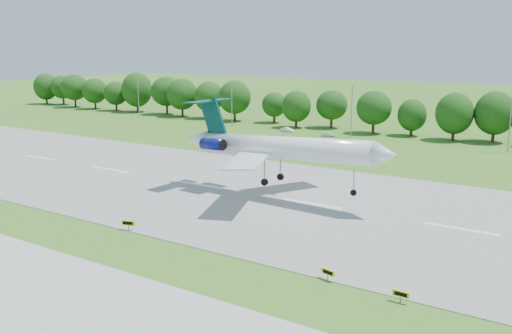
% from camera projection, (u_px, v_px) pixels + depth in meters
% --- Properties ---
extents(ground, '(600.00, 600.00, 0.00)m').
position_uv_depth(ground, '(197.00, 260.00, 58.48)').
color(ground, '#396B1C').
rests_on(ground, ground).
extents(runway, '(400.00, 45.00, 0.08)m').
position_uv_depth(runway, '(312.00, 204.00, 78.84)').
color(runway, gray).
rests_on(runway, ground).
extents(taxiway, '(400.00, 23.00, 0.08)m').
position_uv_depth(taxiway, '(48.00, 331.00, 43.80)').
color(taxiway, '#ADADA8').
rests_on(taxiway, ground).
extents(tree_line, '(288.40, 8.40, 10.40)m').
position_uv_depth(tree_line, '(449.00, 113.00, 132.15)').
color(tree_line, '#382314').
rests_on(tree_line, ground).
extents(light_poles, '(175.90, 0.25, 12.19)m').
position_uv_depth(light_poles, '(425.00, 116.00, 125.32)').
color(light_poles, gray).
rests_on(light_poles, ground).
extents(airliner, '(35.11, 25.56, 11.61)m').
position_uv_depth(airliner, '(273.00, 146.00, 80.80)').
color(airliner, white).
rests_on(airliner, ground).
extents(taxi_sign_left, '(1.72, 0.71, 1.23)m').
position_uv_depth(taxi_sign_left, '(129.00, 223.00, 67.50)').
color(taxi_sign_left, gray).
rests_on(taxi_sign_left, ground).
extents(taxi_sign_centre, '(1.55, 0.54, 1.09)m').
position_uv_depth(taxi_sign_centre, '(328.00, 272.00, 53.14)').
color(taxi_sign_centre, gray).
rests_on(taxi_sign_centre, ground).
extents(taxi_sign_right, '(1.52, 0.23, 1.07)m').
position_uv_depth(taxi_sign_right, '(401.00, 294.00, 48.48)').
color(taxi_sign_right, gray).
rests_on(taxi_sign_right, ground).
extents(service_vehicle_a, '(3.53, 1.39, 1.14)m').
position_uv_depth(service_vehicle_a, '(287.00, 130.00, 145.24)').
color(service_vehicle_a, white).
rests_on(service_vehicle_a, ground).
extents(service_vehicle_b, '(3.44, 2.23, 1.09)m').
position_uv_depth(service_vehicle_b, '(328.00, 134.00, 137.83)').
color(service_vehicle_b, white).
rests_on(service_vehicle_b, ground).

